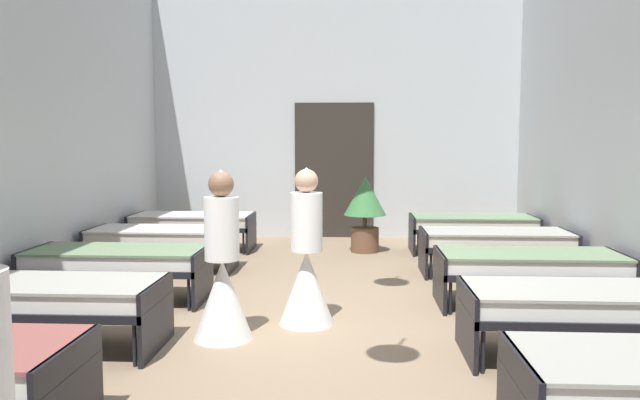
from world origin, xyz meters
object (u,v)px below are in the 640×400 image
at_px(bed_right_row_4, 496,241).
at_px(bed_left_row_4, 162,238).
at_px(bed_right_row_3, 530,265).
at_px(bed_right_row_5, 473,225).
at_px(bed_right_row_2, 586,305).
at_px(bed_left_row_2, 46,297).
at_px(nurse_near_aisle, 307,269).
at_px(nurse_mid_aisle, 223,279).
at_px(bed_left_row_5, 193,223).
at_px(potted_plant, 365,205).
at_px(bed_left_row_3, 118,261).

bearing_deg(bed_right_row_4, bed_left_row_4, 180.00).
relative_size(bed_right_row_3, bed_right_row_5, 1.00).
relative_size(bed_right_row_2, bed_left_row_4, 1.00).
distance_m(bed_left_row_2, bed_right_row_2, 4.38).
xyz_separation_m(nurse_near_aisle, nurse_mid_aisle, (-0.70, -0.48, 0.00)).
xyz_separation_m(bed_left_row_2, bed_left_row_5, (0.00, 4.70, 0.00)).
relative_size(bed_right_row_2, potted_plant, 1.60).
distance_m(bed_left_row_5, nurse_mid_aisle, 4.58).
bearing_deg(bed_left_row_4, potted_plant, 29.67).
bearing_deg(bed_right_row_3, bed_left_row_4, 160.32).
xyz_separation_m(bed_right_row_2, nurse_near_aisle, (-2.28, 0.83, 0.09)).
bearing_deg(bed_right_row_2, bed_right_row_5, 90.00).
xyz_separation_m(bed_left_row_2, bed_right_row_5, (4.38, 4.70, 0.00)).
bearing_deg(bed_left_row_3, bed_right_row_5, 35.58).
distance_m(bed_left_row_3, bed_right_row_5, 5.39).
relative_size(bed_right_row_2, bed_right_row_5, 1.00).
relative_size(bed_left_row_2, bed_right_row_2, 1.00).
relative_size(bed_right_row_3, nurse_mid_aisle, 1.28).
height_order(bed_right_row_4, nurse_mid_aisle, nurse_mid_aisle).
xyz_separation_m(bed_left_row_3, bed_left_row_5, (0.00, 3.13, 0.00)).
bearing_deg(bed_left_row_2, bed_left_row_4, 90.00).
bearing_deg(bed_left_row_4, bed_right_row_5, 19.68).
xyz_separation_m(bed_left_row_2, bed_left_row_4, (0.00, 3.13, 0.00)).
xyz_separation_m(bed_right_row_3, nurse_mid_aisle, (-2.97, -1.22, 0.09)).
relative_size(bed_right_row_2, nurse_mid_aisle, 1.28).
bearing_deg(potted_plant, bed_left_row_4, -150.33).
bearing_deg(bed_left_row_3, bed_right_row_4, 19.68).
relative_size(bed_left_row_4, potted_plant, 1.60).
bearing_deg(nurse_near_aisle, bed_right_row_5, -153.61).
bearing_deg(bed_left_row_3, bed_right_row_2, -19.68).
distance_m(bed_right_row_4, nurse_mid_aisle, 4.08).
xyz_separation_m(bed_right_row_3, bed_right_row_4, (0.00, 1.57, 0.00)).
bearing_deg(nurse_near_aisle, bed_left_row_4, -80.77).
xyz_separation_m(bed_left_row_5, bed_right_row_5, (4.38, 0.00, 0.00)).
height_order(bed_right_row_3, bed_left_row_4, same).
bearing_deg(bed_left_row_5, nurse_near_aisle, -61.48).
bearing_deg(potted_plant, bed_left_row_2, -120.15).
distance_m(bed_left_row_3, nurse_near_aisle, 2.23).
bearing_deg(bed_right_row_4, nurse_mid_aisle, -136.84).
distance_m(bed_left_row_5, potted_plant, 2.74).
xyz_separation_m(bed_left_row_5, potted_plant, (2.72, -0.02, 0.29)).
distance_m(bed_left_row_4, bed_left_row_5, 1.57).
bearing_deg(bed_right_row_2, potted_plant, 109.51).
relative_size(nurse_near_aisle, potted_plant, 1.25).
xyz_separation_m(bed_right_row_3, bed_left_row_4, (-4.38, 1.57, 0.00)).
distance_m(bed_left_row_5, nurse_near_aisle, 4.41).
relative_size(bed_left_row_3, bed_right_row_5, 1.00).
bearing_deg(nurse_near_aisle, bed_right_row_4, -167.80).
distance_m(bed_right_row_5, nurse_near_aisle, 4.49).
xyz_separation_m(bed_left_row_3, potted_plant, (2.72, 3.12, 0.29)).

